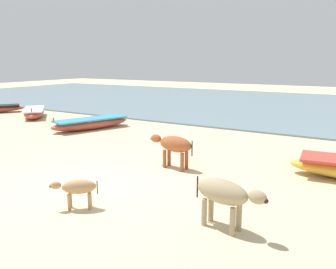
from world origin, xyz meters
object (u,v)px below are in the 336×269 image
at_px(fishing_boat_0, 91,123).
at_px(cow_second_adult_rust, 174,145).
at_px(cow_adult_dun, 224,194).
at_px(fishing_boat_2, 34,113).
at_px(calf_near_tan, 77,188).

relative_size(fishing_boat_0, cow_second_adult_rust, 2.63).
bearing_deg(cow_adult_dun, cow_second_adult_rust, 143.69).
relative_size(fishing_boat_2, cow_adult_dun, 2.06).
bearing_deg(cow_adult_dun, calf_near_tan, -156.34).
height_order(fishing_boat_2, cow_second_adult_rust, cow_second_adult_rust).
height_order(fishing_boat_0, cow_second_adult_rust, cow_second_adult_rust).
bearing_deg(fishing_boat_0, calf_near_tan, 61.16).
xyz_separation_m(calf_near_tan, cow_second_adult_rust, (0.32, 3.48, 0.23)).
distance_m(fishing_boat_0, fishing_boat_2, 5.09).
bearing_deg(cow_adult_dun, fishing_boat_2, 163.78).
relative_size(fishing_boat_2, calf_near_tan, 3.44).
bearing_deg(fishing_boat_2, fishing_boat_0, 32.17).
xyz_separation_m(fishing_boat_0, fishing_boat_2, (-5.02, 0.85, -0.00)).
xyz_separation_m(fishing_boat_0, calf_near_tan, (5.89, -6.65, 0.19)).
distance_m(fishing_boat_0, calf_near_tan, 8.89).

